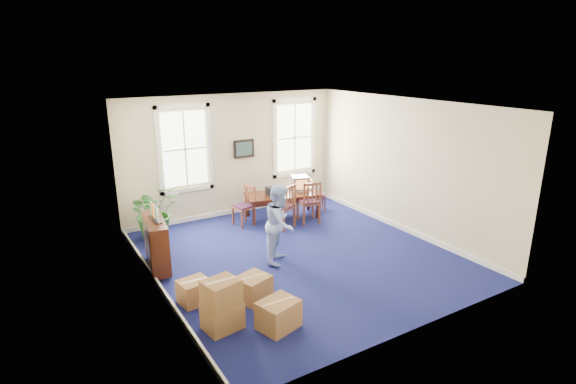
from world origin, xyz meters
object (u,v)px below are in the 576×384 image
crt_tv (300,183)px  chair_near_left (282,206)px  credenza (157,246)px  cardboard_boxes (232,297)px  conference_table (282,205)px  man (280,224)px  potted_plant (155,212)px

crt_tv → chair_near_left: bearing=-125.4°
crt_tv → credenza: crt_tv is taller
crt_tv → cardboard_boxes: bearing=-115.6°
conference_table → credenza: credenza is taller
man → credenza: size_ratio=1.31×
chair_near_left → man: (-0.99, -1.61, 0.26)m
conference_table → cardboard_boxes: bearing=-116.8°
potted_plant → chair_near_left: bearing=-18.6°
credenza → chair_near_left: bearing=19.5°
conference_table → potted_plant: size_ratio=1.49×
crt_tv → cardboard_boxes: 5.39m
credenza → potted_plant: potted_plant is taller
credenza → potted_plant: 1.68m
man → chair_near_left: bearing=11.7°
chair_near_left → man: 1.91m
conference_table → credenza: 3.91m
chair_near_left → potted_plant: potted_plant is taller
conference_table → crt_tv: size_ratio=4.15×
chair_near_left → cardboard_boxes: size_ratio=0.74×
chair_near_left → credenza: (-3.28, -0.66, -0.07)m
cardboard_boxes → crt_tv: bearing=45.8°
crt_tv → credenza: 4.47m
credenza → cardboard_boxes: credenza is taller
cardboard_boxes → credenza: bearing=101.3°
conference_table → man: 2.70m
conference_table → credenza: bearing=-147.4°
conference_table → crt_tv: (0.57, 0.04, 0.52)m
chair_near_left → potted_plant: size_ratio=0.87×
credenza → man: bearing=-14.5°
crt_tv → man: size_ratio=0.28×
crt_tv → chair_near_left: (-0.96, -0.70, -0.29)m
man → credenza: (-2.29, 0.95, -0.33)m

